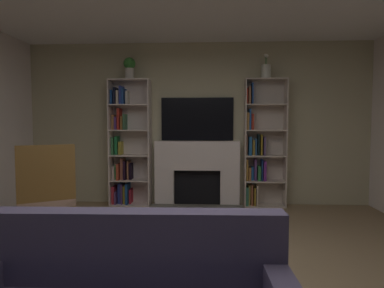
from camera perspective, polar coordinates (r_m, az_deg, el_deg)
The scene contains 8 objects.
wall_back_accent at distance 5.48m, azimuth 0.95°, elevation 3.50°, with size 5.74×0.06×2.66m, color #B8AF8C.
fireplace at distance 5.40m, azimuth 0.89°, elevation -4.81°, with size 1.48×0.50×1.05m.
tv at distance 5.42m, azimuth 0.93°, elevation 4.34°, with size 1.18×0.06×0.70m, color black.
bookshelf_left at distance 5.52m, azimuth -11.28°, elevation -0.40°, with size 0.66×0.31×2.05m.
bookshelf_right at distance 5.43m, azimuth 11.70°, elevation -0.77°, with size 0.66×0.28×2.05m.
potted_plant at distance 5.53m, azimuth -10.79°, elevation 12.96°, with size 0.19×0.19×0.35m.
vase_with_flowers at distance 5.44m, azimuth 12.74°, elevation 12.34°, with size 0.15×0.15×0.39m.
armchair at distance 4.15m, azimuth -23.96°, elevation -7.88°, with size 0.80×0.78×1.10m.
Camera 1 is at (0.19, -2.57, 1.34)m, focal length 30.73 mm.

